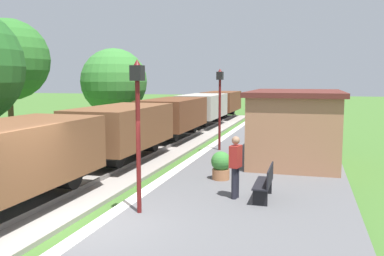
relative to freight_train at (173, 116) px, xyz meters
name	(u,v)px	position (x,y,z in m)	size (l,w,h in m)	color
ground_plane	(79,234)	(2.40, -13.92, -1.40)	(160.00, 160.00, 0.00)	#3D6628
platform_slab	(218,244)	(5.60, -13.92, -1.27)	(6.00, 60.00, 0.25)	#565659
platform_edge_stripe	(95,225)	(2.80, -13.92, -1.14)	(0.36, 60.00, 0.01)	silver
rail_near	(16,219)	(0.72, -13.92, -1.21)	(0.07, 60.00, 0.14)	slate
freight_train	(173,116)	(0.00, 0.00, 0.00)	(2.50, 32.60, 2.12)	brown
station_hut	(295,125)	(6.80, -5.03, 0.26)	(3.50, 5.80, 2.78)	#9E6B4C
bench_near_hut	(266,182)	(6.25, -10.88, -0.68)	(0.42, 1.50, 0.91)	black
person_waiting	(235,165)	(5.44, -10.98, -0.21)	(0.32, 0.42, 1.71)	black
potted_planter	(221,165)	(4.63, -9.00, -0.67)	(0.64, 0.64, 0.92)	#9E6642
lamp_post_near	(138,108)	(3.40, -12.83, 1.41)	(0.28, 0.28, 3.70)	#591414
lamp_post_far	(220,94)	(3.40, -3.53, 1.41)	(0.28, 0.28, 3.70)	#591414
tree_trackside_far	(8,60)	(-7.31, -4.23, 3.04)	(4.09, 4.09, 6.50)	#4C3823
tree_field_left	(114,82)	(-4.23, 1.26, 1.92)	(4.04, 4.04, 5.35)	#4C3823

